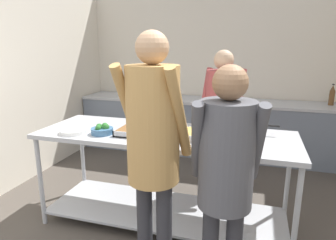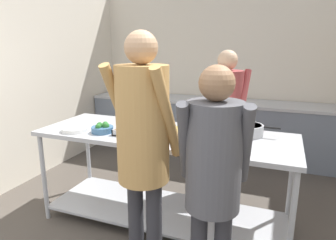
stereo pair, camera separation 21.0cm
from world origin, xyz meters
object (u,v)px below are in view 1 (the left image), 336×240
(cook_behind_counter, at_px, (222,110))
(water_bottle, at_px, (332,95))
(broccoli_bowl, at_px, (102,130))
(plate_stack, at_px, (74,131))
(guest_serving_right, at_px, (153,138))
(guest_serving_left, at_px, (226,166))
(sauce_pan, at_px, (247,128))
(serving_tray_vegetables, at_px, (139,132))
(serving_tray_roast, at_px, (190,134))

(cook_behind_counter, relative_size, water_bottle, 5.52)
(broccoli_bowl, distance_m, water_bottle, 3.32)
(plate_stack, distance_m, cook_behind_counter, 1.55)
(plate_stack, xyz_separation_m, guest_serving_right, (0.97, -0.53, 0.18))
(cook_behind_counter, bearing_deg, water_bottle, 46.85)
(guest_serving_left, relative_size, guest_serving_right, 0.89)
(sauce_pan, relative_size, water_bottle, 1.40)
(plate_stack, bearing_deg, sauce_pan, 16.27)
(serving_tray_vegetables, bearing_deg, plate_stack, -166.60)
(guest_serving_right, bearing_deg, water_bottle, 60.55)
(plate_stack, bearing_deg, water_bottle, 42.42)
(plate_stack, bearing_deg, broccoli_bowl, 11.50)
(broccoli_bowl, bearing_deg, guest_serving_left, -26.97)
(serving_tray_roast, relative_size, water_bottle, 1.54)
(cook_behind_counter, bearing_deg, broccoli_bowl, -138.28)
(plate_stack, xyz_separation_m, sauce_pan, (1.53, 0.45, 0.04))
(guest_serving_right, relative_size, water_bottle, 5.99)
(water_bottle, bearing_deg, plate_stack, -137.58)
(plate_stack, relative_size, sauce_pan, 0.61)
(guest_serving_right, distance_m, cook_behind_counter, 1.49)
(broccoli_bowl, xyz_separation_m, sauce_pan, (1.27, 0.39, 0.02))
(serving_tray_vegetables, xyz_separation_m, serving_tray_roast, (0.46, 0.06, 0.00))
(plate_stack, relative_size, serving_tray_vegetables, 0.67)
(plate_stack, bearing_deg, guest_serving_left, -20.71)
(cook_behind_counter, bearing_deg, sauce_pan, -58.61)
(broccoli_bowl, distance_m, serving_tray_roast, 0.80)
(broccoli_bowl, relative_size, water_bottle, 0.67)
(plate_stack, height_order, water_bottle, water_bottle)
(plate_stack, xyz_separation_m, serving_tray_roast, (1.05, 0.20, 0.01))
(broccoli_bowl, xyz_separation_m, guest_serving_left, (1.18, -0.60, 0.04))
(serving_tray_vegetables, distance_m, cook_behind_counter, 1.02)
(plate_stack, xyz_separation_m, serving_tray_vegetables, (0.59, 0.14, 0.01))
(sauce_pan, relative_size, cook_behind_counter, 0.25)
(guest_serving_right, height_order, cook_behind_counter, guest_serving_right)
(sauce_pan, bearing_deg, guest_serving_right, -120.01)
(sauce_pan, relative_size, guest_serving_left, 0.26)
(guest_serving_left, bearing_deg, water_bottle, 68.26)
(plate_stack, bearing_deg, serving_tray_roast, 10.56)
(broccoli_bowl, bearing_deg, cook_behind_counter, 41.72)
(serving_tray_vegetables, xyz_separation_m, guest_serving_left, (0.86, -0.69, 0.05))
(sauce_pan, xyz_separation_m, guest_serving_right, (-0.57, -0.98, 0.15))
(broccoli_bowl, bearing_deg, water_bottle, 44.83)
(plate_stack, distance_m, guest_serving_left, 1.55)
(plate_stack, height_order, broccoli_bowl, broccoli_bowl)
(serving_tray_vegetables, xyz_separation_m, sauce_pan, (0.94, 0.31, 0.03))
(guest_serving_left, height_order, guest_serving_right, guest_serving_right)
(broccoli_bowl, xyz_separation_m, guest_serving_right, (0.70, -0.59, 0.16))
(guest_serving_left, bearing_deg, broccoli_bowl, 153.03)
(serving_tray_roast, distance_m, guest_serving_right, 0.75)
(serving_tray_roast, bearing_deg, guest_serving_left, -62.04)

